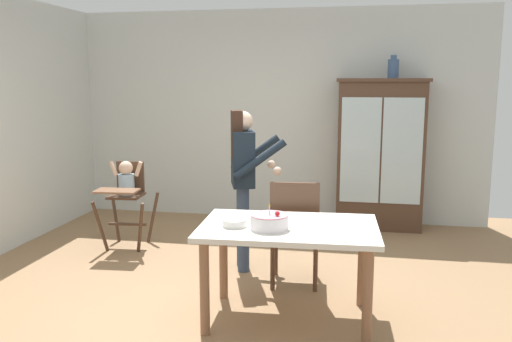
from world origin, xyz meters
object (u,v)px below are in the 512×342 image
(high_chair_with_toddler, at_px, (126,188))
(serving_bowl, at_px, (234,223))
(china_cabinet, at_px, (380,154))
(ceramic_vase, at_px, (393,68))
(adult_person, at_px, (244,170))
(dining_table, at_px, (289,239))
(birthday_cake, at_px, (269,222))
(dining_chair_far_side, at_px, (295,226))

(high_chair_with_toddler, relative_size, serving_bowl, 5.28)
(china_cabinet, relative_size, ceramic_vase, 6.78)
(high_chair_with_toddler, bearing_deg, ceramic_vase, 20.27)
(adult_person, bearing_deg, serving_bowl, 171.50)
(dining_table, bearing_deg, birthday_cake, -135.43)
(ceramic_vase, xyz_separation_m, high_chair_with_toddler, (-2.84, -1.31, -1.30))
(china_cabinet, bearing_deg, dining_table, -105.37)
(dining_table, bearing_deg, adult_person, 118.78)
(adult_person, distance_m, birthday_cake, 1.24)
(serving_bowl, relative_size, dining_chair_far_side, 0.19)
(birthday_cake, bearing_deg, ceramic_vase, 70.97)
(dining_table, height_order, serving_bowl, serving_bowl)
(china_cabinet, distance_m, dining_table, 2.89)
(dining_table, bearing_deg, ceramic_vase, 72.51)
(dining_chair_far_side, bearing_deg, adult_person, -40.11)
(ceramic_vase, bearing_deg, adult_person, -129.48)
(china_cabinet, distance_m, birthday_cake, 3.03)
(high_chair_with_toddler, distance_m, serving_bowl, 2.22)
(china_cabinet, distance_m, serving_bowl, 3.10)
(serving_bowl, distance_m, dining_chair_far_side, 0.86)
(high_chair_with_toddler, relative_size, birthday_cake, 3.39)
(ceramic_vase, height_order, high_chair_with_toddler, ceramic_vase)
(ceramic_vase, xyz_separation_m, serving_bowl, (-1.26, -2.88, -1.18))
(high_chair_with_toddler, height_order, dining_table, high_chair_with_toddler)
(high_chair_with_toddler, bearing_deg, china_cabinet, 21.10)
(dining_table, xyz_separation_m, dining_chair_far_side, (-0.03, 0.64, -0.08))
(china_cabinet, height_order, adult_person, china_cabinet)
(adult_person, height_order, dining_table, adult_person)
(birthday_cake, height_order, serving_bowl, birthday_cake)
(china_cabinet, relative_size, birthday_cake, 6.54)
(china_cabinet, xyz_separation_m, serving_bowl, (-1.15, -2.88, -0.15))
(dining_chair_far_side, bearing_deg, china_cabinet, -114.79)
(adult_person, relative_size, dining_chair_far_side, 1.59)
(ceramic_vase, distance_m, dining_chair_far_side, 2.70)
(birthday_cake, relative_size, dining_chair_far_side, 0.29)
(high_chair_with_toddler, height_order, birthday_cake, high_chair_with_toddler)
(adult_person, relative_size, serving_bowl, 8.50)
(china_cabinet, xyz_separation_m, adult_person, (-1.33, -1.74, 0.05))
(ceramic_vase, bearing_deg, dining_table, -107.49)
(birthday_cake, relative_size, serving_bowl, 1.56)
(high_chair_with_toddler, distance_m, birthday_cake, 2.43)
(birthday_cake, height_order, dining_chair_far_side, dining_chair_far_side)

